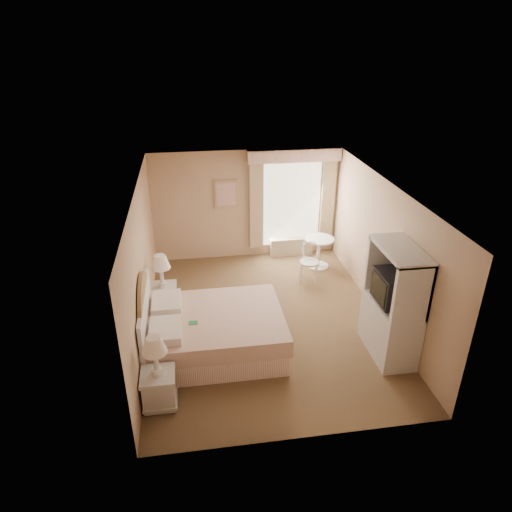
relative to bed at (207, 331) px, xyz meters
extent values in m
cube|color=brown|center=(1.11, 0.73, -0.38)|extent=(4.20, 5.50, 0.01)
cube|color=silver|center=(1.11, 0.73, 2.12)|extent=(4.20, 5.50, 0.01)
cube|color=tan|center=(1.11, 3.48, 0.87)|extent=(4.20, 0.01, 2.50)
cube|color=tan|center=(1.11, -2.02, 0.87)|extent=(4.20, 0.01, 2.50)
cube|color=tan|center=(-0.99, 0.73, 0.87)|extent=(0.01, 5.50, 2.50)
cube|color=tan|center=(3.21, 0.73, 0.87)|extent=(0.01, 5.50, 2.50)
cube|color=white|center=(2.16, 3.45, 0.87)|extent=(1.30, 0.02, 2.00)
cube|color=tan|center=(1.33, 3.40, 0.87)|extent=(0.30, 0.08, 2.05)
cube|color=tan|center=(2.99, 3.40, 0.87)|extent=(0.30, 0.08, 2.05)
cube|color=tan|center=(2.16, 3.36, 1.99)|extent=(2.05, 0.20, 0.28)
cube|color=beige|center=(2.16, 3.36, -0.17)|extent=(1.00, 0.22, 0.42)
cube|color=tan|center=(0.66, 3.45, 1.17)|extent=(0.52, 0.03, 0.62)
cube|color=beige|center=(0.66, 3.43, 1.17)|extent=(0.42, 0.02, 0.52)
cube|color=tan|center=(0.11, 0.00, -0.19)|extent=(2.20, 1.68, 0.38)
cube|color=beige|center=(0.11, 0.00, 0.15)|extent=(2.26, 1.74, 0.29)
cube|color=silver|center=(-0.62, -0.40, 0.36)|extent=(0.47, 0.65, 0.15)
cube|color=silver|center=(-0.62, 0.40, 0.36)|extent=(0.47, 0.65, 0.15)
cube|color=#248443|center=(-0.20, -0.16, 0.30)|extent=(0.14, 0.10, 0.01)
cube|color=white|center=(-0.94, 0.00, 0.20)|extent=(0.06, 1.78, 1.15)
cylinder|color=#A07F55|center=(-0.94, 0.00, 0.30)|extent=(0.05, 1.57, 1.57)
cube|color=silver|center=(-0.73, -1.14, -0.12)|extent=(0.44, 0.44, 0.47)
cube|color=silver|center=(-0.73, -1.14, 0.14)|extent=(0.47, 0.47, 0.06)
cube|color=silver|center=(-0.73, -1.14, -0.28)|extent=(0.47, 0.47, 0.05)
cylinder|color=white|center=(-0.73, -1.14, 0.22)|extent=(0.15, 0.15, 0.09)
cylinder|color=white|center=(-0.73, -1.14, 0.41)|extent=(0.07, 0.07, 0.38)
cone|color=white|center=(-0.73, -1.14, 0.67)|extent=(0.34, 0.34, 0.25)
cube|color=silver|center=(-0.73, 1.26, -0.11)|extent=(0.45, 0.45, 0.49)
cube|color=silver|center=(-0.73, 1.26, 0.16)|extent=(0.49, 0.49, 0.06)
cube|color=silver|center=(-0.73, 1.26, -0.28)|extent=(0.49, 0.49, 0.05)
cylinder|color=white|center=(-0.73, 1.26, 0.24)|extent=(0.16, 0.16, 0.10)
cylinder|color=white|center=(-0.73, 1.26, 0.43)|extent=(0.07, 0.07, 0.39)
cone|color=white|center=(-0.73, 1.26, 0.70)|extent=(0.35, 0.35, 0.25)
cylinder|color=white|center=(2.63, 2.66, -0.36)|extent=(0.49, 0.49, 0.03)
cylinder|color=white|center=(2.63, 2.66, -0.03)|extent=(0.07, 0.07, 0.65)
cylinder|color=silver|center=(2.63, 2.66, 0.29)|extent=(0.65, 0.65, 0.04)
cylinder|color=white|center=(2.06, 2.00, -0.17)|extent=(0.03, 0.03, 0.41)
cylinder|color=white|center=(2.35, 1.88, -0.17)|extent=(0.03, 0.03, 0.41)
cylinder|color=white|center=(2.18, 2.28, -0.17)|extent=(0.03, 0.03, 0.41)
cylinder|color=white|center=(2.46, 2.17, -0.17)|extent=(0.03, 0.03, 0.41)
cylinder|color=silver|center=(2.26, 2.08, 0.04)|extent=(0.52, 0.52, 0.04)
torus|color=white|center=(2.31, 2.20, 0.26)|extent=(0.40, 0.24, 0.39)
cylinder|color=white|center=(2.18, 2.28, 0.21)|extent=(0.03, 0.03, 0.36)
cylinder|color=white|center=(2.46, 2.17, 0.21)|extent=(0.03, 0.03, 0.36)
cube|color=silver|center=(2.92, -0.48, 0.09)|extent=(0.57, 1.14, 0.93)
cube|color=silver|center=(2.92, -1.01, 1.02)|extent=(0.57, 0.08, 0.93)
cube|color=silver|center=(2.92, 0.05, 1.02)|extent=(0.57, 0.08, 0.93)
cube|color=silver|center=(2.92, -0.48, 1.49)|extent=(0.57, 1.14, 0.06)
cube|color=silver|center=(3.18, -0.48, 1.02)|extent=(0.04, 1.14, 0.93)
cube|color=black|center=(2.90, -0.48, 0.85)|extent=(0.50, 0.62, 0.50)
cube|color=black|center=(2.65, -0.48, 0.85)|extent=(0.02, 0.52, 0.41)
camera|label=1|loc=(-0.12, -6.17, 4.39)|focal=32.00mm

